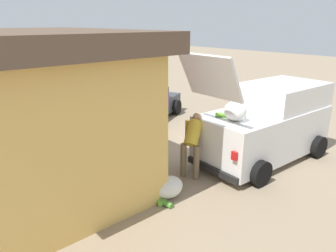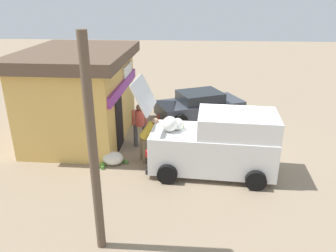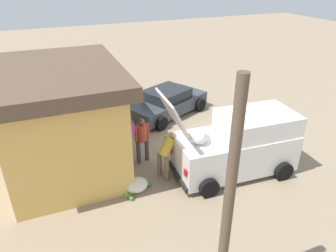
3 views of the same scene
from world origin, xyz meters
name	(u,v)px [view 1 (image 1 of 3)]	position (x,y,z in m)	size (l,w,h in m)	color
ground_plane	(218,143)	(0.00, 0.00, 0.00)	(60.00, 60.00, 0.00)	gray
storefront_bar	(41,111)	(0.93, 5.08, 1.81)	(5.34, 4.02, 3.51)	#E0B259
delivery_van	(267,123)	(-1.61, -0.09, 1.02)	(2.32, 4.52, 3.04)	white
parked_sedan	(141,106)	(3.54, 0.33, 0.58)	(3.28, 4.32, 1.22)	#383D47
vendor_standing	(149,131)	(0.15, 2.65, 0.98)	(0.41, 0.56, 1.68)	#4C4C51
customer_bending	(193,140)	(-0.97, 2.21, 0.93)	(0.64, 0.72, 1.55)	#726047
unloaded_banana_pile	(168,188)	(-1.37, 3.38, 0.21)	(0.72, 0.98, 0.46)	silver
paint_bucket	(111,130)	(2.94, 2.09, 0.16)	(0.34, 0.34, 0.31)	#BF3F33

